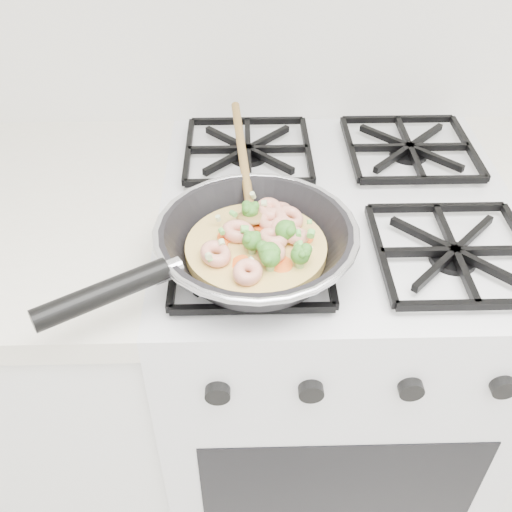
{
  "coord_description": "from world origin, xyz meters",
  "views": [
    {
      "loc": [
        -0.16,
        0.89,
        1.48
      ],
      "look_at": [
        -0.14,
        1.53,
        0.93
      ],
      "focal_mm": 41.59,
      "sensor_mm": 36.0,
      "label": 1
    }
  ],
  "objects": [
    {
      "name": "stove",
      "position": [
        0.0,
        1.7,
        0.46
      ],
      "size": [
        0.6,
        0.6,
        0.92
      ],
      "color": "silver",
      "rests_on": "ground"
    },
    {
      "name": "skillet",
      "position": [
        -0.15,
        1.53,
        0.96
      ],
      "size": [
        0.42,
        0.48,
        0.1
      ],
      "rotation": [
        0.0,
        0.0,
        -0.24
      ],
      "color": "black",
      "rests_on": "stove"
    }
  ]
}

